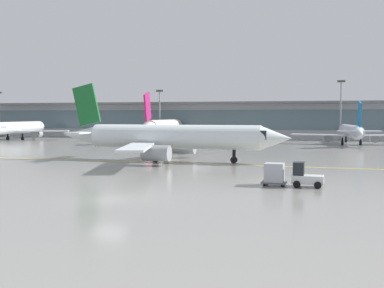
{
  "coord_description": "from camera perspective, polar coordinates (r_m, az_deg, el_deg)",
  "views": [
    {
      "loc": [
        13.25,
        -30.04,
        6.03
      ],
      "look_at": [
        2.18,
        16.91,
        3.0
      ],
      "focal_mm": 42.53,
      "sensor_mm": 36.0,
      "label": 1
    }
  ],
  "objects": [
    {
      "name": "ground_plane",
      "position": [
        33.38,
        -10.43,
        -6.87
      ],
      "size": [
        400.0,
        400.0,
        0.0
      ],
      "primitive_type": "plane",
      "color": "gray"
    },
    {
      "name": "taxiway_centreline_stripe",
      "position": [
        58.0,
        -2.73,
        -2.37
      ],
      "size": [
        109.85,
        6.39,
        0.01
      ],
      "primitive_type": "cube",
      "rotation": [
        0.0,
        0.0,
        -0.05
      ],
      "color": "yellow",
      "rests_on": "ground_plane"
    },
    {
      "name": "terminal_concourse",
      "position": [
        122.66,
        7.08,
        3.05
      ],
      "size": [
        211.16,
        11.0,
        9.6
      ],
      "color": "#B2B7BC",
      "rests_on": "ground_plane"
    },
    {
      "name": "gate_airplane_0",
      "position": [
        122.03,
        -21.0,
        1.9
      ],
      "size": [
        27.3,
        29.44,
        9.75
      ],
      "rotation": [
        0.0,
        0.0,
        1.64
      ],
      "color": "white",
      "rests_on": "ground_plane"
    },
    {
      "name": "gate_airplane_1",
      "position": [
        108.2,
        -3.53,
        2.14
      ],
      "size": [
        30.81,
        33.09,
        10.98
      ],
      "rotation": [
        0.0,
        0.0,
        1.6
      ],
      "color": "silver",
      "rests_on": "ground_plane"
    },
    {
      "name": "gate_airplane_2",
      "position": [
        100.93,
        19.29,
        1.47
      ],
      "size": [
        24.78,
        26.63,
        8.83
      ],
      "rotation": [
        0.0,
        0.0,
        1.61
      ],
      "color": "silver",
      "rests_on": "ground_plane"
    },
    {
      "name": "taxiing_regional_jet",
      "position": [
        59.81,
        -2.58,
        0.83
      ],
      "size": [
        31.65,
        29.4,
        10.48
      ],
      "rotation": [
        0.0,
        0.0,
        -0.05
      ],
      "color": "white",
      "rests_on": "ground_plane"
    },
    {
      "name": "baggage_tug",
      "position": [
        39.58,
        14.0,
        -3.97
      ],
      "size": [
        2.7,
        1.8,
        2.1
      ],
      "rotation": [
        0.0,
        0.0,
        -0.08
      ],
      "color": "silver",
      "rests_on": "ground_plane"
    },
    {
      "name": "cargo_dolly_lead",
      "position": [
        39.81,
        10.28,
        -3.65
      ],
      "size": [
        2.22,
        1.76,
        1.94
      ],
      "rotation": [
        0.0,
        0.0,
        -0.08
      ],
      "color": "#595B60",
      "rests_on": "ground_plane"
    },
    {
      "name": "apron_light_mast_1",
      "position": [
        118.72,
        -4.08,
        4.06
      ],
      "size": [
        1.8,
        0.36,
        12.68
      ],
      "color": "gray",
      "rests_on": "ground_plane"
    },
    {
      "name": "apron_light_mast_2",
      "position": [
        113.23,
        18.15,
        4.34
      ],
      "size": [
        1.8,
        0.36,
        14.34
      ],
      "color": "gray",
      "rests_on": "ground_plane"
    }
  ]
}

